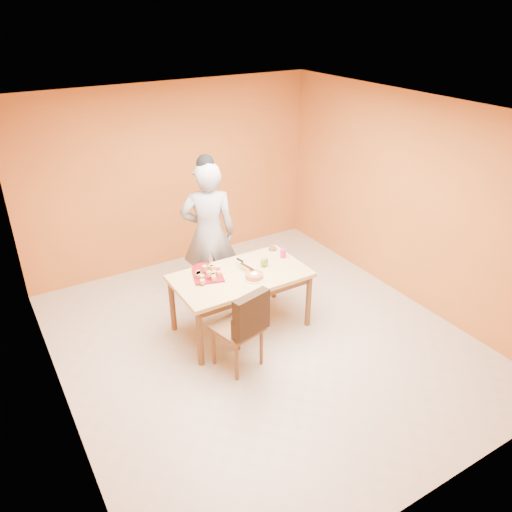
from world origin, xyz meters
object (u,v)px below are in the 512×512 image
red_dinner_plate (203,268)px  checker_tin (273,249)px  magenta_glass (283,253)px  person (209,234)px  dining_table (241,281)px  pastry_platter (208,276)px  egg_ornament (264,262)px  dining_chair (238,327)px  sponge_cake (254,276)px

red_dinner_plate → checker_tin: checker_tin is taller
red_dinner_plate → magenta_glass: magenta_glass is taller
red_dinner_plate → magenta_glass: bearing=-13.7°
person → dining_table: bearing=112.1°
pastry_platter → egg_ornament: bearing=-9.4°
checker_tin → pastry_platter: bearing=-168.7°
egg_ornament → dining_chair: bearing=-145.8°
red_dinner_plate → pastry_platter: bearing=-100.3°
sponge_cake → dining_table: bearing=118.8°
red_dinner_plate → dining_chair: bearing=-93.8°
pastry_platter → magenta_glass: bearing=-2.0°
magenta_glass → checker_tin: bearing=90.0°
dining_chair → checker_tin: (1.06, 0.97, 0.25)m
dining_chair → red_dinner_plate: dining_chair is taller
dining_table → sponge_cake: (0.09, -0.17, 0.13)m
dining_table → person: person is taller
pastry_platter → magenta_glass: 1.04m
dining_chair → magenta_glass: 1.32m
pastry_platter → sponge_cake: size_ratio=1.58×
person → red_dinner_plate: (-0.31, -0.46, -0.20)m
egg_ornament → magenta_glass: egg_ornament is taller
person → pastry_platter: size_ratio=5.69×
dining_chair → checker_tin: dining_chair is taller
pastry_platter → red_dinner_plate: size_ratio=1.26×
magenta_glass → checker_tin: (0.00, 0.24, -0.04)m
checker_tin → red_dinner_plate: bearing=180.0°
pastry_platter → egg_ornament: egg_ornament is taller
dining_chair → red_dinner_plate: bearing=72.8°
sponge_cake → pastry_platter: bearing=145.5°
dining_table → magenta_glass: magenta_glass is taller
sponge_cake → egg_ornament: 0.32m
dining_table → egg_ornament: bearing=4.1°
egg_ornament → magenta_glass: (0.33, 0.08, -0.01)m
checker_tin → dining_chair: bearing=-137.6°
dining_chair → red_dinner_plate: (0.06, 0.97, 0.24)m
red_dinner_plate → sponge_cake: 0.66m
pastry_platter → red_dinner_plate: (0.04, 0.21, -0.00)m
dining_table → person: size_ratio=0.82×
dining_chair → person: (0.37, 1.43, 0.45)m
dining_table → dining_chair: dining_chair is taller
dining_table → sponge_cake: size_ratio=7.40×
person → magenta_glass: bearing=155.8°
person → sponge_cake: size_ratio=8.98×
red_dinner_plate → egg_ornament: egg_ornament is taller
red_dinner_plate → sponge_cake: bearing=-51.5°
pastry_platter → dining_chair: bearing=-92.0°
person → magenta_glass: size_ratio=18.26×
person → magenta_glass: 1.00m
pastry_platter → sponge_cake: 0.55m
dining_table → magenta_glass: 0.70m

